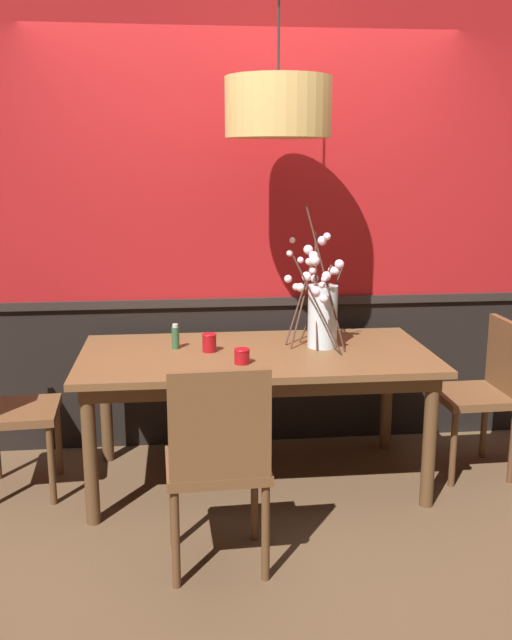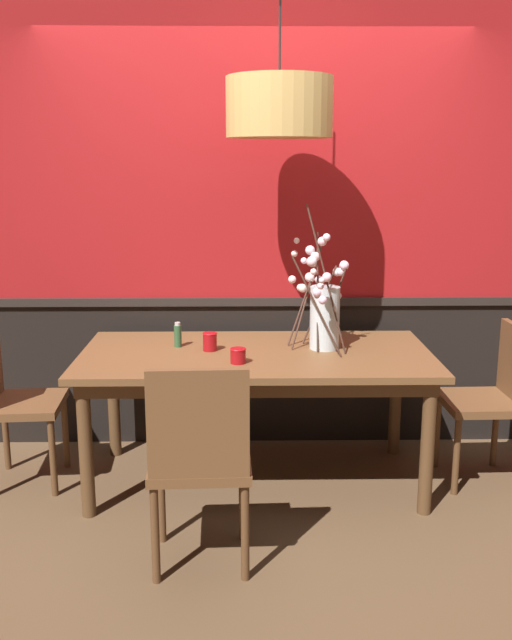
% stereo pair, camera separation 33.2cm
% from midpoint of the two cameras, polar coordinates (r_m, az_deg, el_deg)
% --- Properties ---
extents(ground_plane, '(24.00, 24.00, 0.00)m').
position_cam_midpoint_polar(ground_plane, '(4.06, -2.40, -12.90)').
color(ground_plane, brown).
extents(back_wall, '(5.13, 0.14, 2.69)m').
position_cam_midpoint_polar(back_wall, '(4.32, -3.13, 7.15)').
color(back_wall, black).
rests_on(back_wall, ground).
extents(dining_table, '(1.89, 0.94, 0.75)m').
position_cam_midpoint_polar(dining_table, '(3.82, -2.49, -3.79)').
color(dining_table, brown).
rests_on(dining_table, ground).
extents(chair_head_west_end, '(0.43, 0.45, 0.96)m').
position_cam_midpoint_polar(chair_head_west_end, '(4.02, -22.03, -5.92)').
color(chair_head_west_end, brown).
rests_on(chair_head_west_end, ground).
extents(chair_far_side_right, '(0.48, 0.47, 0.92)m').
position_cam_midpoint_polar(chair_far_side_right, '(4.76, 0.52, -2.37)').
color(chair_far_side_right, brown).
rests_on(chair_far_side_right, ground).
extents(chair_head_east_end, '(0.42, 0.42, 0.89)m').
position_cam_midpoint_polar(chair_head_east_end, '(4.16, 15.83, -5.25)').
color(chair_head_east_end, brown).
rests_on(chair_head_east_end, ground).
extents(chair_near_side_left, '(0.45, 0.41, 0.95)m').
position_cam_midpoint_polar(chair_near_side_left, '(3.05, -6.27, -11.02)').
color(chair_near_side_left, brown).
rests_on(chair_near_side_left, ground).
extents(vase_with_blossoms, '(0.35, 0.50, 0.79)m').
position_cam_midpoint_polar(vase_with_blossoms, '(3.86, 2.85, 0.75)').
color(vase_with_blossoms, silver).
rests_on(vase_with_blossoms, dining_table).
extents(candle_holder_nearer_center, '(0.08, 0.08, 0.10)m').
position_cam_midpoint_polar(candle_holder_nearer_center, '(3.81, -6.29, -1.86)').
color(candle_holder_nearer_center, '#9E0F14').
rests_on(candle_holder_nearer_center, dining_table).
extents(candle_holder_nearer_edge, '(0.08, 0.08, 0.08)m').
position_cam_midpoint_polar(candle_holder_nearer_edge, '(3.58, -3.81, -2.96)').
color(candle_holder_nearer_edge, '#9E0F14').
rests_on(candle_holder_nearer_edge, dining_table).
extents(condiment_bottle, '(0.04, 0.04, 0.14)m').
position_cam_midpoint_polar(condiment_bottle, '(3.89, -8.96, -1.39)').
color(condiment_bottle, '#2D5633').
rests_on(condiment_bottle, dining_table).
extents(pendant_lamp, '(0.54, 0.54, 0.82)m').
position_cam_midpoint_polar(pendant_lamp, '(3.73, -0.85, 16.79)').
color(pendant_lamp, tan).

